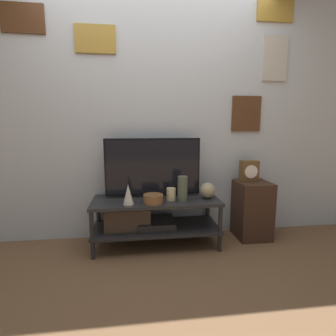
% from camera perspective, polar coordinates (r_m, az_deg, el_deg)
% --- Properties ---
extents(ground_plane, '(12.00, 12.00, 0.00)m').
position_cam_1_polar(ground_plane, '(2.54, -1.98, -19.07)').
color(ground_plane, brown).
extents(wall_back, '(6.40, 0.08, 2.70)m').
position_cam_1_polar(wall_back, '(2.82, -3.12, 12.42)').
color(wall_back, '#B2BCC6').
rests_on(wall_back, ground_plane).
extents(media_console, '(1.25, 0.49, 0.48)m').
position_cam_1_polar(media_console, '(2.67, -4.69, -10.50)').
color(media_console, '#232326').
rests_on(media_console, ground_plane).
extents(television, '(0.96, 0.05, 0.60)m').
position_cam_1_polar(television, '(2.66, -3.31, 0.24)').
color(television, black).
rests_on(television, media_console).
extents(vase_slim_bronze, '(0.10, 0.10, 0.19)m').
position_cam_1_polar(vase_slim_bronze, '(2.46, -8.65, -5.70)').
color(vase_slim_bronze, beige).
rests_on(vase_slim_bronze, media_console).
extents(vase_tall_ceramic, '(0.09, 0.09, 0.24)m').
position_cam_1_polar(vase_tall_ceramic, '(2.53, 3.18, -4.52)').
color(vase_tall_ceramic, '#4C5647').
rests_on(vase_tall_ceramic, media_console).
extents(vase_round_glass, '(0.16, 0.16, 0.16)m').
position_cam_1_polar(vase_round_glass, '(2.66, 8.58, -4.86)').
color(vase_round_glass, tan).
rests_on(vase_round_glass, media_console).
extents(vase_wide_bowl, '(0.19, 0.19, 0.08)m').
position_cam_1_polar(vase_wide_bowl, '(2.48, -3.23, -6.74)').
color(vase_wide_bowl, brown).
rests_on(vase_wide_bowl, media_console).
extents(candle_jar, '(0.09, 0.09, 0.12)m').
position_cam_1_polar(candle_jar, '(2.57, 0.70, -5.71)').
color(candle_jar, beige).
rests_on(candle_jar, media_console).
extents(side_table, '(0.34, 0.36, 0.61)m').
position_cam_1_polar(side_table, '(3.00, 17.82, -8.62)').
color(side_table, '#382319').
rests_on(side_table, ground_plane).
extents(mantel_clock, '(0.19, 0.11, 0.22)m').
position_cam_1_polar(mantel_clock, '(2.93, 17.24, -0.60)').
color(mantel_clock, brown).
rests_on(mantel_clock, side_table).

